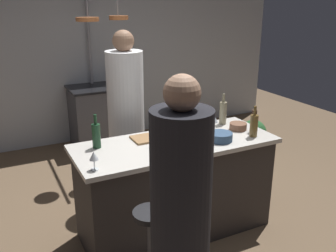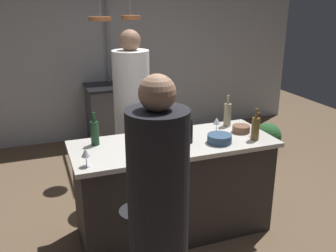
{
  "view_description": "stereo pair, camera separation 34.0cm",
  "coord_description": "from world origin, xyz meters",
  "px_view_note": "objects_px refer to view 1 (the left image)",
  "views": [
    {
      "loc": [
        -1.43,
        -2.73,
        2.11
      ],
      "look_at": [
        0.0,
        0.15,
        1.0
      ],
      "focal_mm": 40.16,
      "sensor_mm": 36.0,
      "label": 1
    },
    {
      "loc": [
        -1.12,
        -2.87,
        2.11
      ],
      "look_at": [
        0.0,
        0.15,
        1.0
      ],
      "focal_mm": 40.16,
      "sensor_mm": 36.0,
      "label": 2
    }
  ],
  "objects_px": {
    "wine_glass_by_chef": "(94,157)",
    "mixing_bowl_wooden": "(238,126)",
    "wine_bottle_white": "(223,112)",
    "wine_bottle_green": "(96,135)",
    "cutting_board": "(150,138)",
    "wine_bottle_red": "(172,137)",
    "pepper_mill": "(254,121)",
    "mixing_bowl_blue": "(220,137)",
    "stove_range": "(99,116)",
    "wine_bottle_dark": "(190,130)",
    "guest_left": "(180,225)",
    "wine_glass_near_left_guest": "(214,120)",
    "bar_stool_left": "(151,248)",
    "potted_plant": "(253,136)",
    "wine_bottle_amber": "(254,125)",
    "chef": "(126,123)"
  },
  "relations": [
    {
      "from": "wine_glass_by_chef",
      "to": "mixing_bowl_wooden",
      "type": "xyz_separation_m",
      "value": [
        1.49,
        0.26,
        -0.07
      ]
    },
    {
      "from": "wine_bottle_white",
      "to": "wine_bottle_green",
      "type": "relative_size",
      "value": 1.06
    },
    {
      "from": "cutting_board",
      "to": "wine_bottle_red",
      "type": "height_order",
      "value": "wine_bottle_red"
    },
    {
      "from": "mixing_bowl_wooden",
      "to": "pepper_mill",
      "type": "bearing_deg",
      "value": -46.55
    },
    {
      "from": "mixing_bowl_blue",
      "to": "wine_bottle_green",
      "type": "bearing_deg",
      "value": 162.03
    },
    {
      "from": "stove_range",
      "to": "wine_bottle_dark",
      "type": "height_order",
      "value": "wine_bottle_dark"
    },
    {
      "from": "guest_left",
      "to": "mixing_bowl_wooden",
      "type": "height_order",
      "value": "guest_left"
    },
    {
      "from": "wine_bottle_green",
      "to": "wine_bottle_red",
      "type": "distance_m",
      "value": 0.64
    },
    {
      "from": "guest_left",
      "to": "wine_bottle_green",
      "type": "xyz_separation_m",
      "value": [
        -0.16,
        1.19,
        0.21
      ]
    },
    {
      "from": "wine_bottle_white",
      "to": "wine_glass_near_left_guest",
      "type": "xyz_separation_m",
      "value": [
        -0.19,
        -0.13,
        -0.01
      ]
    },
    {
      "from": "bar_stool_left",
      "to": "potted_plant",
      "type": "height_order",
      "value": "bar_stool_left"
    },
    {
      "from": "wine_bottle_green",
      "to": "mixing_bowl_blue",
      "type": "relative_size",
      "value": 1.36
    },
    {
      "from": "potted_plant",
      "to": "wine_bottle_dark",
      "type": "relative_size",
      "value": 1.77
    },
    {
      "from": "wine_bottle_dark",
      "to": "wine_bottle_white",
      "type": "bearing_deg",
      "value": 28.3
    },
    {
      "from": "wine_bottle_red",
      "to": "cutting_board",
      "type": "bearing_deg",
      "value": 97.29
    },
    {
      "from": "wine_glass_near_left_guest",
      "to": "bar_stool_left",
      "type": "bearing_deg",
      "value": -143.9
    },
    {
      "from": "potted_plant",
      "to": "mixing_bowl_blue",
      "type": "height_order",
      "value": "mixing_bowl_blue"
    },
    {
      "from": "cutting_board",
      "to": "wine_bottle_red",
      "type": "distance_m",
      "value": 0.37
    },
    {
      "from": "cutting_board",
      "to": "wine_glass_near_left_guest",
      "type": "bearing_deg",
      "value": -6.16
    },
    {
      "from": "wine_bottle_red",
      "to": "pepper_mill",
      "type": "bearing_deg",
      "value": 5.76
    },
    {
      "from": "stove_range",
      "to": "wine_bottle_white",
      "type": "xyz_separation_m",
      "value": [
        0.65,
        -2.22,
        0.57
      ]
    },
    {
      "from": "wine_bottle_amber",
      "to": "wine_bottle_dark",
      "type": "xyz_separation_m",
      "value": [
        -0.58,
        0.14,
        0.0
      ]
    },
    {
      "from": "guest_left",
      "to": "wine_bottle_amber",
      "type": "height_order",
      "value": "guest_left"
    },
    {
      "from": "wine_bottle_green",
      "to": "wine_glass_near_left_guest",
      "type": "height_order",
      "value": "wine_bottle_green"
    },
    {
      "from": "chef",
      "to": "wine_bottle_amber",
      "type": "xyz_separation_m",
      "value": [
        0.84,
        -1.05,
        0.17
      ]
    },
    {
      "from": "mixing_bowl_wooden",
      "to": "wine_glass_by_chef",
      "type": "bearing_deg",
      "value": -170.21
    },
    {
      "from": "pepper_mill",
      "to": "mixing_bowl_blue",
      "type": "distance_m",
      "value": 0.43
    },
    {
      "from": "wine_glass_near_left_guest",
      "to": "mixing_bowl_blue",
      "type": "bearing_deg",
      "value": -111.7
    },
    {
      "from": "wine_bottle_dark",
      "to": "wine_bottle_red",
      "type": "distance_m",
      "value": 0.27
    },
    {
      "from": "wine_bottle_amber",
      "to": "mixing_bowl_blue",
      "type": "distance_m",
      "value": 0.34
    },
    {
      "from": "wine_bottle_red",
      "to": "mixing_bowl_wooden",
      "type": "distance_m",
      "value": 0.84
    },
    {
      "from": "stove_range",
      "to": "wine_bottle_amber",
      "type": "xyz_separation_m",
      "value": [
        0.7,
        -2.65,
        0.56
      ]
    },
    {
      "from": "wine_bottle_dark",
      "to": "mixing_bowl_blue",
      "type": "distance_m",
      "value": 0.28
    },
    {
      "from": "potted_plant",
      "to": "wine_bottle_dark",
      "type": "bearing_deg",
      "value": -145.37
    },
    {
      "from": "potted_plant",
      "to": "pepper_mill",
      "type": "distance_m",
      "value": 1.7
    },
    {
      "from": "chef",
      "to": "wine_bottle_dark",
      "type": "height_order",
      "value": "chef"
    },
    {
      "from": "wine_glass_by_chef",
      "to": "wine_bottle_white",
      "type": "bearing_deg",
      "value": 17.88
    },
    {
      "from": "wine_bottle_amber",
      "to": "mixing_bowl_wooden",
      "type": "distance_m",
      "value": 0.23
    },
    {
      "from": "wine_bottle_red",
      "to": "mixing_bowl_wooden",
      "type": "height_order",
      "value": "wine_bottle_red"
    },
    {
      "from": "bar_stool_left",
      "to": "wine_glass_near_left_guest",
      "type": "xyz_separation_m",
      "value": [
        0.99,
        0.72,
        0.63
      ]
    },
    {
      "from": "stove_range",
      "to": "wine_bottle_amber",
      "type": "bearing_deg",
      "value": -75.26
    },
    {
      "from": "cutting_board",
      "to": "wine_bottle_dark",
      "type": "xyz_separation_m",
      "value": [
        0.29,
        -0.23,
        0.1
      ]
    },
    {
      "from": "potted_plant",
      "to": "wine_bottle_dark",
      "type": "xyz_separation_m",
      "value": [
        -1.67,
        -1.15,
        0.71
      ]
    },
    {
      "from": "wine_glass_by_chef",
      "to": "wine_glass_near_left_guest",
      "type": "relative_size",
      "value": 1.0
    },
    {
      "from": "potted_plant",
      "to": "wine_glass_by_chef",
      "type": "bearing_deg",
      "value": -152.74
    },
    {
      "from": "pepper_mill",
      "to": "wine_bottle_white",
      "type": "relative_size",
      "value": 0.68
    },
    {
      "from": "bar_stool_left",
      "to": "wine_bottle_red",
      "type": "relative_size",
      "value": 2.09
    },
    {
      "from": "stove_range",
      "to": "bar_stool_left",
      "type": "bearing_deg",
      "value": -99.59
    },
    {
      "from": "pepper_mill",
      "to": "wine_glass_near_left_guest",
      "type": "height_order",
      "value": "pepper_mill"
    },
    {
      "from": "wine_bottle_white",
      "to": "wine_bottle_red",
      "type": "distance_m",
      "value": 0.88
    }
  ]
}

